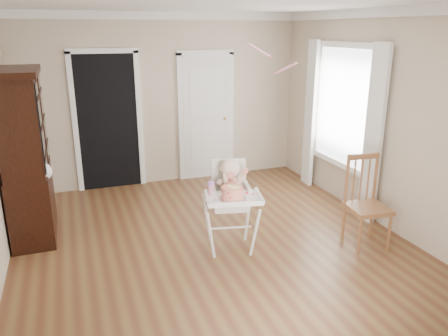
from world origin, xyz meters
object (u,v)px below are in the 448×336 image
object	(u,v)px
dining_chair	(366,205)
high_chair	(230,196)
china_cabinet	(26,155)
cake	(232,193)
sippy_cup	(211,188)

from	to	relation	value
dining_chair	high_chair	bearing A→B (deg)	170.96
china_cabinet	dining_chair	world-z (taller)	china_cabinet
cake	dining_chair	distance (m)	1.65
cake	dining_chair	bearing A→B (deg)	-5.15
high_chair	dining_chair	xyz separation A→B (m)	(1.53, -0.42, -0.15)
high_chair	china_cabinet	bearing A→B (deg)	163.36
high_chair	dining_chair	distance (m)	1.59
china_cabinet	cake	bearing A→B (deg)	-35.73
high_chair	cake	size ratio (longest dim) A/B	3.55
sippy_cup	cake	bearing A→B (deg)	-48.93
high_chair	sippy_cup	bearing A→B (deg)	-149.54
sippy_cup	china_cabinet	size ratio (longest dim) A/B	0.09
cake	china_cabinet	xyz separation A→B (m)	(-2.06, 1.48, 0.21)
sippy_cup	high_chair	bearing A→B (deg)	17.78
sippy_cup	dining_chair	distance (m)	1.84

